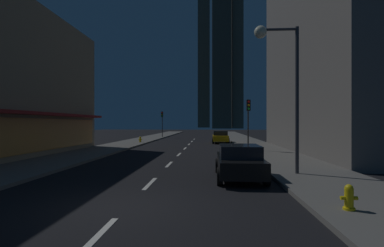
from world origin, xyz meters
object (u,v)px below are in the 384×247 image
Objects in this scene: traffic_light_near_right at (248,113)px; traffic_light_far_left at (162,118)px; car_parked_near at (239,161)px; street_lamp_right at (278,63)px; fire_hydrant_yellow_near at (349,198)px; fire_hydrant_far_left at (140,140)px; car_parked_far at (220,137)px.

traffic_light_near_right is 1.00× the size of traffic_light_far_left.
traffic_light_far_left is (-9.10, 34.01, 2.45)m from car_parked_near.
street_lamp_right is at bearing 18.72° from car_parked_near.
traffic_light_near_right is at bearing 91.43° from fire_hydrant_yellow_near.
fire_hydrant_yellow_near is 28.20m from fire_hydrant_far_left.
street_lamp_right reaches higher than traffic_light_far_left.
traffic_light_near_right is (11.40, -9.61, 2.74)m from fire_hydrant_far_left.
fire_hydrant_far_left is 0.10× the size of street_lamp_right.
car_parked_near is 11.71m from traffic_light_near_right.
car_parked_far is 0.64× the size of street_lamp_right.
car_parked_far is (0.00, 21.91, 0.00)m from car_parked_near.
car_parked_near is at bearing -161.28° from street_lamp_right.
car_parked_far is at bearing 90.00° from car_parked_near.
fire_hydrant_far_left is 0.16× the size of traffic_light_far_left.
fire_hydrant_yellow_near is at bearing -84.42° from street_lamp_right.
street_lamp_right reaches higher than car_parked_near.
car_parked_near is 4.72m from street_lamp_right.
car_parked_near is at bearing -75.02° from traffic_light_far_left.
car_parked_near is at bearing -90.00° from car_parked_far.
traffic_light_far_left reaches higher than fire_hydrant_yellow_near.
street_lamp_right reaches higher than fire_hydrant_far_left.
car_parked_far is 26.72m from fire_hydrant_yellow_near.
traffic_light_near_right is 10.85m from street_lamp_right.
car_parked_near is 0.64× the size of street_lamp_right.
street_lamp_right is (-0.52, 5.32, 4.61)m from fire_hydrant_yellow_near.
traffic_light_near_right is at bearing -79.86° from car_parked_far.
traffic_light_near_right is at bearing -64.17° from traffic_light_far_left.
car_parked_near is 1.01× the size of traffic_light_near_right.
traffic_light_far_left is (-11.40, 38.73, 2.74)m from fire_hydrant_yellow_near.
street_lamp_right is at bearing -71.96° from traffic_light_far_left.
car_parked_far is at bearing 100.14° from traffic_light_near_right.
fire_hydrant_yellow_near is at bearing -65.26° from fire_hydrant_far_left.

